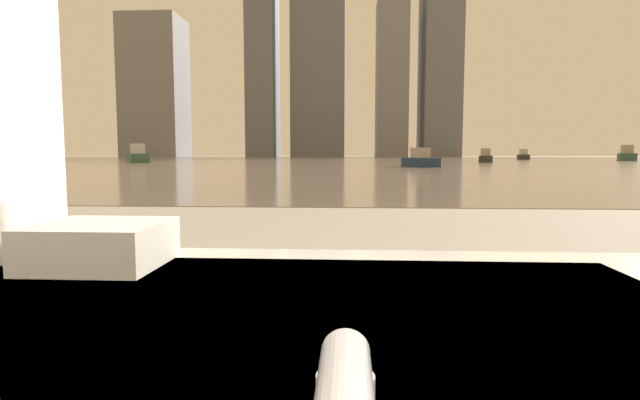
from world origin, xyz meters
TOP-DOWN VIEW (x-y plane):
  - towel_stack at (-0.27, 0.79)m, footprint 0.23×0.21m
  - harbor_water at (0.00, 62.00)m, footprint 180.00×110.00m
  - harbor_boat_0 at (12.48, 46.07)m, footprint 1.88×3.48m
  - harbor_boat_1 at (23.25, 67.99)m, footprint 2.07×3.90m
  - harbor_boat_2 at (30.61, 56.82)m, footprint 3.27×4.83m
  - harbor_boat_3 at (-18.32, 42.54)m, footprint 3.43×4.52m
  - harbor_boat_4 at (4.31, 29.48)m, footprint 1.98×3.14m
  - skyline_tower_0 at (-46.32, 118.00)m, footprint 13.57×11.91m
  - skyline_tower_1 at (-20.31, 118.00)m, footprint 6.38×11.95m
  - skyline_tower_2 at (-7.34, 118.00)m, footprint 12.50×6.17m
  - skyline_tower_3 at (9.71, 118.00)m, footprint 6.93×11.32m
  - skyline_tower_4 at (20.66, 118.00)m, footprint 8.24×13.36m

SIDE VIEW (x-z plane):
  - harbor_water at x=0.00m, z-range 0.00..0.01m
  - harbor_boat_4 at x=4.31m, z-range -0.15..0.96m
  - harbor_boat_0 at x=12.48m, z-range -0.17..1.07m
  - harbor_boat_1 at x=23.25m, z-range -0.20..1.20m
  - harbor_boat_3 at x=-18.32m, z-range -0.23..1.40m
  - towel_stack at x=-0.27m, z-range 0.57..0.65m
  - harbor_boat_2 at x=30.61m, z-range -0.24..1.47m
  - skyline_tower_0 at x=-46.32m, z-range 0.00..32.71m
  - skyline_tower_3 at x=9.71m, z-range 0.00..35.62m
  - skyline_tower_1 at x=-20.31m, z-range 0.00..38.92m
  - skyline_tower_2 at x=-7.34m, z-range 0.00..50.61m
  - skyline_tower_4 at x=20.66m, z-range 0.00..54.14m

